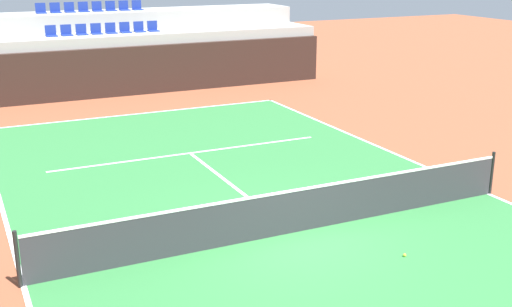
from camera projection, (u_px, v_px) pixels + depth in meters
name	position (u px, v px, depth m)	size (l,w,h in m)	color
ground_plane	(293.00, 233.00, 13.84)	(80.00, 80.00, 0.00)	brown
court_surface	(293.00, 233.00, 13.84)	(11.00, 24.00, 0.01)	#2D7238
baseline_far	(139.00, 114.00, 24.16)	(11.00, 0.10, 0.00)	white
sideline_left	(24.00, 286.00, 11.60)	(0.10, 24.00, 0.00)	white
sideline_right	(488.00, 194.00, 16.08)	(0.10, 24.00, 0.00)	white
service_line_far	(190.00, 153.00, 19.37)	(8.26, 0.10, 0.00)	white
centre_service_line	(233.00, 186.00, 16.60)	(0.10, 6.40, 0.00)	white
back_wall	(114.00, 72.00, 26.89)	(19.08, 0.30, 2.02)	black
stands_tier_lower	(106.00, 63.00, 27.99)	(19.08, 2.40, 2.44)	#9E9E99
stands_tier_upper	(94.00, 47.00, 29.96)	(19.08, 2.40, 3.18)	#9E9E99
seating_row_lower	(104.00, 31.00, 27.68)	(4.76, 0.44, 0.44)	navy
seating_row_upper	(91.00, 9.00, 29.54)	(4.76, 0.44, 0.44)	navy
tennis_net	(294.00, 211.00, 13.69)	(11.08, 0.08, 1.07)	black
tennis_ball_1	(405.00, 255.00, 12.72)	(0.07, 0.07, 0.07)	#CCE033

